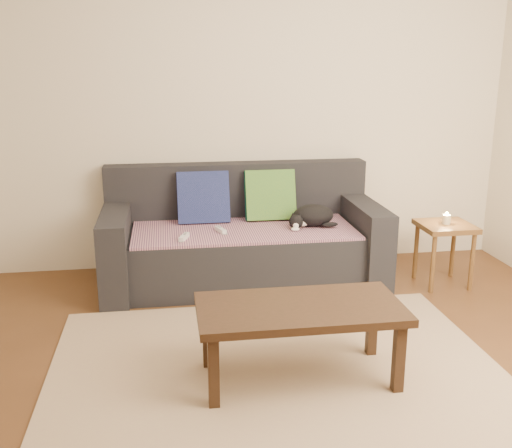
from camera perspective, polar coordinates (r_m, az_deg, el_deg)
name	(u,v)px	position (r m, az deg, el deg)	size (l,w,h in m)	color
ground	(280,382)	(3.33, 2.33, -14.76)	(4.50, 4.50, 0.00)	brown
back_wall	(235,107)	(4.87, -2.03, 11.03)	(4.50, 0.04, 2.60)	beige
sofa	(242,242)	(4.63, -1.30, -1.68)	(2.10, 0.94, 0.87)	#232328
throw_blanket	(244,230)	(4.51, -1.16, -0.56)	(1.66, 0.74, 0.02)	#46294D
cushion_navy	(203,198)	(4.69, -5.05, 2.52)	(0.40, 0.10, 0.40)	#111D4B
cushion_green	(270,195)	(4.75, 1.34, 2.74)	(0.40, 0.10, 0.40)	#0B4839
cat	(312,216)	(4.58, 5.35, 0.76)	(0.38, 0.28, 0.16)	black
wii_remote_a	(184,237)	(4.28, -6.86, -1.23)	(0.15, 0.04, 0.03)	white
wii_remote_b	(221,230)	(4.43, -3.39, -0.57)	(0.15, 0.04, 0.03)	white
side_table	(445,235)	(4.73, 17.57, -0.97)	(0.38, 0.38, 0.48)	brown
candle	(446,219)	(4.70, 17.69, 0.46)	(0.06, 0.06, 0.09)	beige
rug	(275,367)	(3.45, 1.84, -13.44)	(2.50, 1.80, 0.01)	tan
coffee_table	(300,315)	(3.18, 4.21, -8.63)	(1.08, 0.54, 0.43)	#331E13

